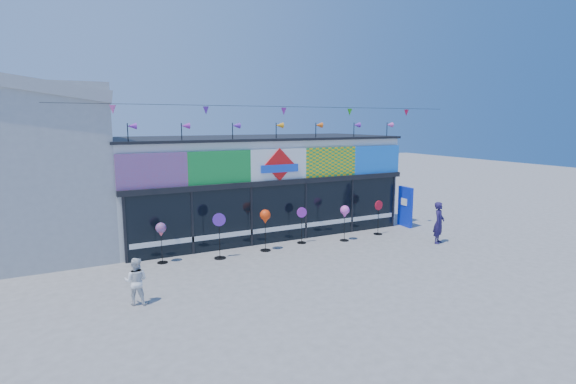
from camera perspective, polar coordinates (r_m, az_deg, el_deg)
ground at (r=15.17m, az=4.75°, el=-9.34°), size 80.00×80.00×0.00m
kite_shop at (r=19.85m, az=-4.42°, el=1.10°), size 16.00×5.70×5.31m
blue_sign at (r=21.12m, az=14.66°, el=-1.80°), size 0.21×0.92×1.82m
spinner_0 at (r=15.71m, az=-15.82°, el=-4.76°), size 0.36×0.36×1.40m
spinner_1 at (r=15.86m, az=-8.70°, el=-5.39°), size 0.45×0.41×1.62m
spinner_2 at (r=16.54m, az=-2.91°, el=-3.30°), size 0.39×0.39×1.56m
spinner_3 at (r=17.67m, az=1.75°, el=-4.12°), size 0.40×0.37×1.43m
spinner_4 at (r=18.06m, az=7.22°, el=-2.61°), size 0.37×0.37×1.44m
spinner_5 at (r=19.39m, az=11.40°, el=-3.07°), size 0.41×0.37×1.46m
adult_man at (r=18.63m, az=18.61°, el=-3.71°), size 0.72×0.65×1.64m
child at (r=12.61m, az=-18.75°, el=-10.66°), size 0.70×0.58×1.26m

